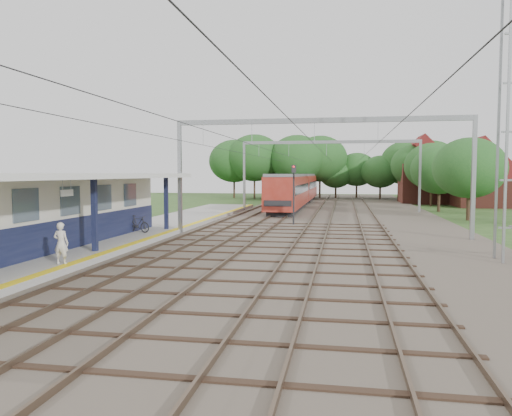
# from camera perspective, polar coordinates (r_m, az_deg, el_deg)

# --- Properties ---
(ground) EXTENTS (160.00, 160.00, 0.00)m
(ground) POSITION_cam_1_polar(r_m,az_deg,el_deg) (15.62, -8.87, -10.07)
(ground) COLOR #2D4C1E
(ground) RESTS_ON ground
(ballast_bed) EXTENTS (18.00, 90.00, 0.10)m
(ballast_bed) POSITION_cam_1_polar(r_m,az_deg,el_deg) (44.49, 8.80, -0.90)
(ballast_bed) COLOR #473D33
(ballast_bed) RESTS_ON ground
(platform) EXTENTS (5.00, 52.00, 0.35)m
(platform) POSITION_cam_1_polar(r_m,az_deg,el_deg) (31.15, -13.60, -2.80)
(platform) COLOR gray
(platform) RESTS_ON ground
(yellow_stripe) EXTENTS (0.45, 52.00, 0.01)m
(yellow_stripe) POSITION_cam_1_polar(r_m,az_deg,el_deg) (30.30, -9.70, -2.58)
(yellow_stripe) COLOR yellow
(yellow_stripe) RESTS_ON platform
(station_building) EXTENTS (3.41, 18.00, 3.40)m
(station_building) POSITION_cam_1_polar(r_m,az_deg,el_deg) (25.47, -22.85, -0.25)
(station_building) COLOR beige
(station_building) RESTS_ON platform
(canopy) EXTENTS (6.40, 20.00, 3.44)m
(canopy) POSITION_cam_1_polar(r_m,az_deg,el_deg) (23.98, -22.03, 3.36)
(canopy) COLOR #101534
(canopy) RESTS_ON platform
(rail_tracks) EXTENTS (11.80, 88.00, 0.15)m
(rail_tracks) POSITION_cam_1_polar(r_m,az_deg,el_deg) (44.60, 5.59, -0.70)
(rail_tracks) COLOR brown
(rail_tracks) RESTS_ON ballast_bed
(catenary_system) EXTENTS (17.22, 88.00, 7.00)m
(catenary_system) POSITION_cam_1_polar(r_m,az_deg,el_deg) (39.68, 7.84, 6.42)
(catenary_system) COLOR gray
(catenary_system) RESTS_ON ground
(tree_band) EXTENTS (31.72, 30.88, 8.82)m
(tree_band) POSITION_cam_1_polar(r_m,az_deg,el_deg) (71.46, 9.20, 4.81)
(tree_band) COLOR #382619
(tree_band) RESTS_ON ground
(house_near) EXTENTS (7.00, 6.12, 7.89)m
(house_near) POSITION_cam_1_polar(r_m,az_deg,el_deg) (62.43, 24.98, 2.86)
(house_near) COLOR brown
(house_near) RESTS_ON ground
(house_far) EXTENTS (8.00, 6.12, 8.66)m
(house_far) POSITION_cam_1_polar(r_m,az_deg,el_deg) (67.24, 19.54, 3.26)
(house_far) COLOR brown
(house_far) RESTS_ON ground
(person) EXTENTS (0.59, 0.40, 1.59)m
(person) POSITION_cam_1_polar(r_m,az_deg,el_deg) (20.31, -21.39, -3.75)
(person) COLOR beige
(person) RESTS_ON platform
(bicycle) EXTENTS (1.70, 0.90, 0.99)m
(bicycle) POSITION_cam_1_polar(r_m,az_deg,el_deg) (29.85, -13.35, -1.79)
(bicycle) COLOR black
(bicycle) RESTS_ON platform
(train) EXTENTS (2.77, 34.52, 3.65)m
(train) POSITION_cam_1_polar(r_m,az_deg,el_deg) (58.64, 4.72, 2.24)
(train) COLOR black
(train) RESTS_ON ballast_bed
(signal_post) EXTENTS (0.35, 0.31, 4.40)m
(signal_post) POSITION_cam_1_polar(r_m,az_deg,el_deg) (36.08, 4.33, 2.36)
(signal_post) COLOR black
(signal_post) RESTS_ON ground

